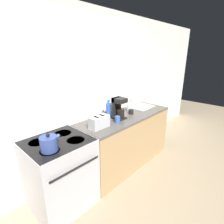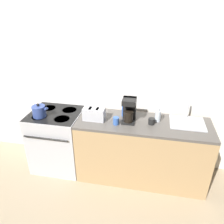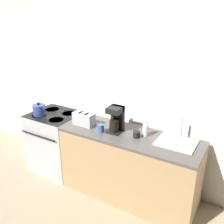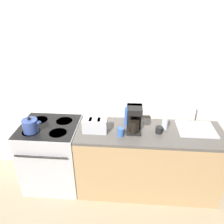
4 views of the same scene
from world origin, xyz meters
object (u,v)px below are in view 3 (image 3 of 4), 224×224
toaster (84,119)px  cup_black (137,134)px  kettle (39,110)px  coffee_maker (116,119)px  stove (57,141)px  bottle_clear (146,130)px  bottle_blue (116,117)px  cup_blue (101,128)px

toaster → cup_black: size_ratio=3.37×
kettle → coffee_maker: coffee_maker is taller
kettle → cup_black: size_ratio=2.68×
stove → kettle: bearing=-140.4°
stove → coffee_maker: size_ratio=2.76×
coffee_maker → bottle_clear: coffee_maker is taller
toaster → cup_black: (0.78, 0.03, -0.05)m
bottle_blue → cup_blue: (-0.08, -0.26, -0.07)m
toaster → bottle_clear: bottle_clear is taller
stove → toaster: toaster is taller
stove → cup_blue: size_ratio=9.17×
stove → cup_blue: bearing=-8.6°
bottle_clear → bottle_blue: bearing=171.6°
stove → kettle: size_ratio=4.01×
toaster → bottle_clear: (0.86, 0.13, -0.01)m
toaster → stove: bearing=172.7°
kettle → bottle_clear: 1.65m
kettle → bottle_clear: kettle is taller
bottle_blue → bottle_clear: size_ratio=1.50×
stove → cup_black: size_ratio=10.73×
toaster → bottle_blue: 0.44m
toaster → bottle_clear: bearing=8.7°
toaster → cup_blue: toaster is taller
kettle → bottle_blue: size_ratio=0.80×
stove → toaster: (0.62, -0.08, 0.54)m
bottle_blue → bottle_clear: bearing=-8.4°
kettle → toaster: bearing=4.1°
kettle → bottle_blue: bottle_blue is taller
coffee_maker → stove: bearing=178.8°
stove → bottle_blue: bottle_blue is taller
bottle_clear → cup_black: size_ratio=2.25×
kettle → bottle_blue: (1.18, 0.26, 0.04)m
coffee_maker → cup_blue: size_ratio=3.33×
toaster → bottle_clear: 0.87m
stove → toaster: size_ratio=3.18×
stove → bottle_blue: 1.17m
kettle → cup_black: kettle is taller
coffee_maker → bottle_blue: bearing=118.6°
kettle → bottle_clear: (1.64, 0.19, -0.00)m
kettle → cup_blue: size_ratio=2.29×
bottle_blue → cup_blue: bearing=-106.2°
coffee_maker → cup_black: bearing=-4.0°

